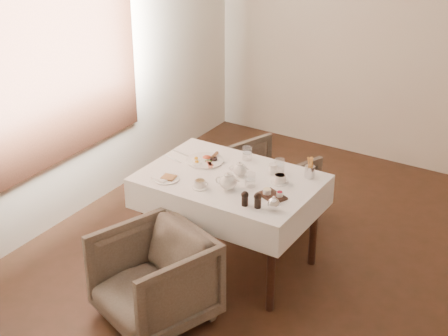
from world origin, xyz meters
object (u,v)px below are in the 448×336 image
Objects in this scene: table at (230,191)px; armchair_far at (266,185)px; breakfast_plate at (205,160)px; teapot_centre at (240,169)px; armchair_near at (154,279)px.

table is 1.86× the size of armchair_far.
table is 0.85m from armchair_far.
armchair_far is 2.36× the size of breakfast_plate.
table is 8.87× the size of teapot_centre.
teapot_centre is at bearing 100.76° from armchair_near.
breakfast_plate is at bearing 156.90° from table.
armchair_far is (-0.11, 0.78, -0.32)m from table.
armchair_far is at bearing 89.41° from breakfast_plate.
armchair_near is 1.08m from breakfast_plate.
teapot_centre reaches higher than table.
breakfast_plate is 0.36m from teapot_centre.
armchair_far is at bearing 110.32° from armchair_near.
breakfast_plate is at bearing 93.13° from armchair_far.
table is 0.90m from armchair_near.
armchair_far is at bearing 98.22° from table.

